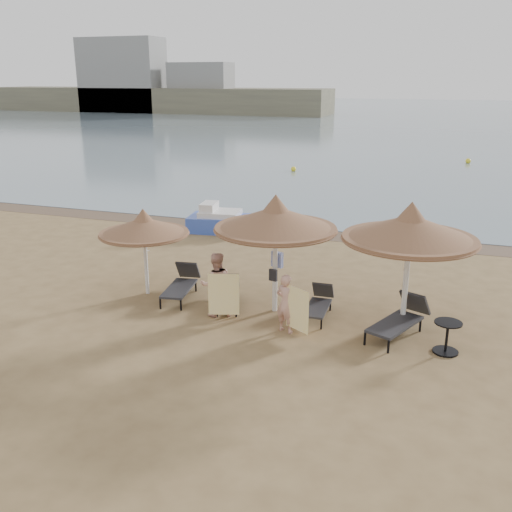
{
  "coord_description": "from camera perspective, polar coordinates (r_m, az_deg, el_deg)",
  "views": [
    {
      "loc": [
        4.25,
        -11.69,
        5.9
      ],
      "look_at": [
        -0.22,
        1.2,
        1.59
      ],
      "focal_mm": 40.0,
      "sensor_mm": 36.0,
      "label": 1
    }
  ],
  "objects": [
    {
      "name": "lounger_near_right",
      "position": [
        14.82,
        6.3,
        -4.67
      ],
      "size": [
        0.58,
        1.63,
        0.72
      ],
      "rotation": [
        0.0,
        0.0,
        0.03
      ],
      "color": "black",
      "rests_on": "ground"
    },
    {
      "name": "ground",
      "position": [
        13.77,
        -0.78,
        -7.83
      ],
      "size": [
        160.0,
        160.0,
        0.0
      ],
      "primitive_type": "plane",
      "color": "olive",
      "rests_on": "ground"
    },
    {
      "name": "bag_patterned",
      "position": [
        14.79,
        2.13,
        -0.34
      ],
      "size": [
        0.34,
        0.22,
        0.41
      ],
      "rotation": [
        0.0,
        0.0,
        -0.38
      ],
      "color": "white",
      "rests_on": "ground"
    },
    {
      "name": "palapa_right",
      "position": [
        13.73,
        15.16,
        2.66
      ],
      "size": [
        3.19,
        3.19,
        3.16
      ],
      "rotation": [
        0.0,
        0.0,
        -0.18
      ],
      "color": "silver",
      "rests_on": "ground"
    },
    {
      "name": "towel_left",
      "position": [
        14.14,
        -3.25,
        -3.86
      ],
      "size": [
        0.74,
        0.26,
        1.08
      ],
      "rotation": [
        0.0,
        0.0,
        0.31
      ],
      "color": "yellow",
      "rests_on": "ground"
    },
    {
      "name": "palapa_left",
      "position": [
        15.94,
        -11.16,
        2.91
      ],
      "size": [
        2.49,
        2.49,
        2.47
      ],
      "rotation": [
        0.0,
        0.0,
        -0.41
      ],
      "color": "silver",
      "rests_on": "ground"
    },
    {
      "name": "person_left",
      "position": [
        14.49,
        -4.02,
        -2.36
      ],
      "size": [
        1.07,
        0.96,
        1.95
      ],
      "primitive_type": "imported",
      "rotation": [
        0.0,
        0.0,
        3.67
      ],
      "color": "tan",
      "rests_on": "ground"
    },
    {
      "name": "lounger_near_left",
      "position": [
        15.41,
        -2.78,
        -3.67
      ],
      "size": [
        1.03,
        1.72,
        0.73
      ],
      "rotation": [
        0.0,
        0.0,
        0.32
      ],
      "color": "black",
      "rests_on": "ground"
    },
    {
      "name": "lounger_far_right",
      "position": [
        14.07,
        14.29,
        -6.02
      ],
      "size": [
        1.4,
        2.12,
        0.9
      ],
      "rotation": [
        0.0,
        0.0,
        -0.4
      ],
      "color": "black",
      "rests_on": "ground"
    },
    {
      "name": "wet_sand_strip",
      "position": [
        22.31,
        7.46,
        2.07
      ],
      "size": [
        200.0,
        1.6,
        0.01
      ],
      "primitive_type": "cube",
      "color": "brown",
      "rests_on": "ground"
    },
    {
      "name": "buoy_mid",
      "position": [
        43.4,
        20.45,
        8.9
      ],
      "size": [
        0.37,
        0.37,
        0.37
      ],
      "primitive_type": "sphere",
      "color": "yellow",
      "rests_on": "ground"
    },
    {
      "name": "towel_right",
      "position": [
        13.33,
        4.15,
        -5.34
      ],
      "size": [
        0.65,
        0.41,
        1.05
      ],
      "rotation": [
        0.0,
        0.0,
        -0.55
      ],
      "color": "yellow",
      "rests_on": "ground"
    },
    {
      "name": "person_right",
      "position": [
        13.6,
        3.01,
        -4.3
      ],
      "size": [
        0.9,
        0.73,
        1.7
      ],
      "primitive_type": "imported",
      "rotation": [
        0.0,
        0.0,
        2.82
      ],
      "color": "tan",
      "rests_on": "ground"
    },
    {
      "name": "sea",
      "position": [
        91.98,
        16.89,
        13.16
      ],
      "size": [
        200.0,
        140.0,
        0.03
      ],
      "primitive_type": "cube",
      "color": "slate",
      "rests_on": "ground"
    },
    {
      "name": "pedal_boat",
      "position": [
        22.7,
        -3.68,
        3.55
      ],
      "size": [
        2.61,
        1.75,
        1.13
      ],
      "rotation": [
        0.0,
        0.0,
        0.13
      ],
      "color": "#3451B9",
      "rests_on": "ground"
    },
    {
      "name": "lounger_far_left",
      "position": [
        16.07,
        -7.43,
        -2.7
      ],
      "size": [
        0.91,
        1.96,
        0.84
      ],
      "rotation": [
        0.0,
        0.0,
        0.16
      ],
      "color": "black",
      "rests_on": "ground"
    },
    {
      "name": "far_shore",
      "position": [
        94.25,
        1.0,
        15.74
      ],
      "size": [
        150.0,
        54.8,
        12.0
      ],
      "color": "#6D684E",
      "rests_on": "ground"
    },
    {
      "name": "buoy_left",
      "position": [
        37.28,
        3.77,
        8.67
      ],
      "size": [
        0.34,
        0.34,
        0.34
      ],
      "primitive_type": "sphere",
      "color": "yellow",
      "rests_on": "ground"
    },
    {
      "name": "side_table",
      "position": [
        13.46,
        18.53,
        -7.8
      ],
      "size": [
        0.61,
        0.61,
        0.73
      ],
      "rotation": [
        0.0,
        0.0,
        0.03
      ],
      "color": "black",
      "rests_on": "ground"
    },
    {
      "name": "palapa_center",
      "position": [
        14.32,
        1.97,
        3.71
      ],
      "size": [
        3.14,
        3.14,
        3.11
      ],
      "rotation": [
        0.0,
        0.0,
        -0.01
      ],
      "color": "silver",
      "rests_on": "ground"
    },
    {
      "name": "bag_dark",
      "position": [
        14.59,
        1.73,
        -1.92
      ],
      "size": [
        0.23,
        0.12,
        0.31
      ],
      "rotation": [
        0.0,
        0.0,
        -0.25
      ],
      "color": "black",
      "rests_on": "ground"
    }
  ]
}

